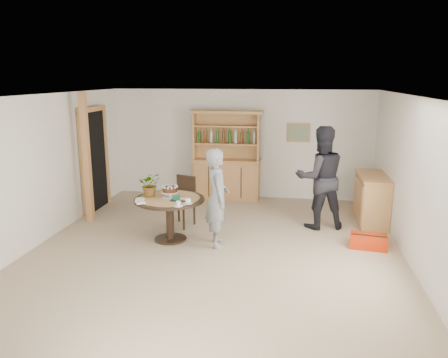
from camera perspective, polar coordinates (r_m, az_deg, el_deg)
ground at (r=7.16m, az=-1.28°, el=-9.62°), size 7.00×7.00×0.00m
room_shell at (r=6.69m, az=-1.32°, el=4.27°), size 6.04×7.04×2.52m
doorway at (r=9.59m, az=-16.60°, el=2.63°), size 0.13×1.10×2.18m
pine_post at (r=8.76m, az=-17.51°, el=2.55°), size 0.12×0.12×2.50m
hutch at (r=10.06m, az=0.35°, el=1.25°), size 1.62×0.54×2.04m
sideboard at (r=8.93m, az=18.74°, el=-2.47°), size 0.54×1.26×0.94m
dining_table at (r=7.57m, az=-7.11°, el=-3.59°), size 1.20×1.20×0.76m
dining_chair at (r=8.34m, az=-5.35°, el=-2.44°), size 0.54×0.54×0.95m
birthday_cake at (r=7.54m, az=-7.07°, el=-1.46°), size 0.30×0.30×0.20m
flower_vase at (r=7.62m, az=-9.62°, el=-0.70°), size 0.47×0.44×0.42m
gift_tray at (r=7.34m, az=-5.81°, el=-2.60°), size 0.30×0.20×0.08m
coffee_cup_a at (r=7.15m, az=-4.70°, el=-2.91°), size 0.15×0.15×0.09m
coffee_cup_b at (r=7.02m, az=-5.98°, el=-3.28°), size 0.15×0.15×0.08m
napkins at (r=7.36m, az=-10.90°, el=-2.83°), size 0.24×0.33×0.03m
teen_boy at (r=7.22m, az=-0.89°, el=-2.47°), size 0.55×0.69×1.65m
adult_person at (r=8.26m, az=12.48°, el=0.17°), size 1.08×0.94×1.92m
red_suitcase at (r=7.74m, az=18.35°, el=-7.72°), size 0.65×0.48×0.21m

